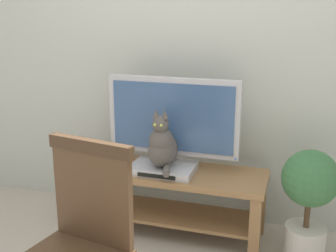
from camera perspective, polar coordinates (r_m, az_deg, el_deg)
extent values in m
cube|color=#B7BCB2|center=(3.21, 2.92, 12.24)|extent=(7.00, 0.12, 2.80)
cube|color=olive|center=(3.04, 0.28, -6.22)|extent=(1.34, 0.46, 0.04)
cube|color=olive|center=(3.22, -11.48, -9.95)|extent=(0.07, 0.07, 0.43)
cube|color=olive|center=(2.88, 11.39, -13.17)|extent=(0.07, 0.07, 0.43)
cube|color=olive|center=(3.50, -8.68, -7.60)|extent=(0.07, 0.07, 0.43)
cube|color=olive|center=(3.20, 12.11, -10.15)|extent=(0.07, 0.07, 0.43)
cube|color=olive|center=(3.17, 0.27, -11.46)|extent=(1.24, 0.38, 0.02)
cube|color=#B7B7BC|center=(3.09, 0.67, -5.11)|extent=(0.32, 0.20, 0.03)
cube|color=#B7B7BC|center=(3.08, 0.67, -4.26)|extent=(0.06, 0.04, 0.07)
cube|color=#B7B7BC|center=(2.99, 0.69, 1.27)|extent=(0.93, 0.05, 0.54)
cube|color=#385684|center=(2.96, 0.53, 1.14)|extent=(0.86, 0.01, 0.47)
sphere|color=#2672F2|center=(2.94, 8.92, -4.33)|extent=(0.01, 0.01, 0.01)
cube|color=#BCBCC1|center=(2.99, -0.66, -5.64)|extent=(0.44, 0.29, 0.05)
cube|color=black|center=(2.86, -1.58, -6.66)|extent=(0.26, 0.01, 0.03)
ellipsoid|color=#514C47|center=(2.95, -0.67, -3.17)|extent=(0.19, 0.28, 0.22)
ellipsoid|color=#514C47|center=(2.89, -0.89, -2.07)|extent=(0.16, 0.18, 0.20)
sphere|color=#514C47|center=(2.84, -0.99, 0.21)|extent=(0.11, 0.11, 0.11)
cone|color=#514C47|center=(2.84, -1.58, 1.65)|extent=(0.05, 0.05, 0.06)
cone|color=#514C47|center=(2.82, -0.42, 1.57)|extent=(0.05, 0.05, 0.06)
sphere|color=#B2C64C|center=(2.80, -1.75, 0.15)|extent=(0.02, 0.02, 0.02)
sphere|color=#B2C64C|center=(2.79, -0.89, 0.07)|extent=(0.02, 0.02, 0.02)
cylinder|color=#514C47|center=(2.87, -0.17, -5.58)|extent=(0.10, 0.23, 0.04)
cube|color=#513823|center=(2.04, -9.96, -8.55)|extent=(0.42, 0.11, 0.50)
cube|color=#412C1C|center=(1.96, -10.26, -2.65)|extent=(0.44, 0.12, 0.06)
cube|color=#2D2D33|center=(3.19, -8.64, -4.62)|extent=(0.24, 0.17, 0.03)
cube|color=beige|center=(3.17, -8.44, -4.13)|extent=(0.23, 0.17, 0.03)
cube|color=#2D2D33|center=(3.18, -8.31, -3.50)|extent=(0.22, 0.19, 0.03)
cylinder|color=beige|center=(3.02, 17.58, -14.44)|extent=(0.26, 0.26, 0.22)
cylinder|color=#332319|center=(2.97, 17.75, -12.74)|extent=(0.24, 0.24, 0.02)
cylinder|color=#4C3823|center=(2.93, 17.92, -10.91)|extent=(0.04, 0.04, 0.19)
sphere|color=#386B3D|center=(2.83, 18.33, -6.58)|extent=(0.36, 0.36, 0.36)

